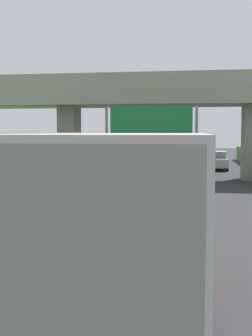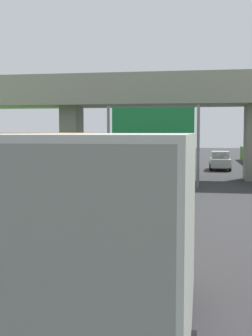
# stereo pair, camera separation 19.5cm
# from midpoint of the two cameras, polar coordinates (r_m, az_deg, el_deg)

# --- Properties ---
(lane_centre_stripe) EXTENTS (0.20, 93.88, 0.01)m
(lane_centre_stripe) POSITION_cam_midpoint_polar(r_m,az_deg,el_deg) (26.41, 2.64, -2.85)
(lane_centre_stripe) COLOR white
(lane_centre_stripe) RESTS_ON ground
(overpass_bridge) EXTENTS (40.00, 4.80, 7.62)m
(overpass_bridge) POSITION_cam_midpoint_polar(r_m,az_deg,el_deg) (32.97, 3.99, 8.60)
(overpass_bridge) COLOR gray
(overpass_bridge) RESTS_ON ground
(overhead_highway_sign) EXTENTS (5.88, 0.18, 5.12)m
(overhead_highway_sign) POSITION_cam_midpoint_polar(r_m,az_deg,el_deg) (27.83, 3.05, 5.28)
(overhead_highway_sign) COLOR slate
(overhead_highway_sign) RESTS_ON ground
(truck_red) EXTENTS (2.44, 7.30, 3.44)m
(truck_red) POSITION_cam_midpoint_polar(r_m,az_deg,el_deg) (6.22, -1.82, -9.49)
(truck_red) COLOR black
(truck_red) RESTS_ON ground
(truck_orange) EXTENTS (2.44, 7.30, 3.44)m
(truck_orange) POSITION_cam_midpoint_polar(r_m,az_deg,el_deg) (15.08, -8.89, -1.19)
(truck_orange) COLOR black
(truck_orange) RESTS_ON ground
(car_silver) EXTENTS (1.86, 4.10, 1.72)m
(car_silver) POSITION_cam_midpoint_polar(r_m,az_deg,el_deg) (41.11, 11.62, 0.94)
(car_silver) COLOR #B2B5B7
(car_silver) RESTS_ON ground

